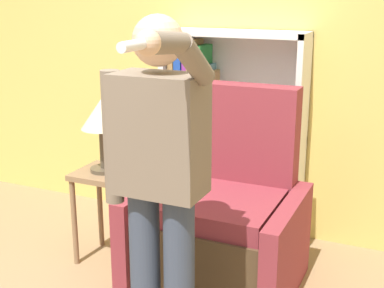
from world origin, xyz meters
TOP-DOWN VIEW (x-y plane):
  - wall_back at (0.01, 2.03)m, footprint 8.00×0.11m
  - bookcase at (0.01, 1.87)m, footprint 1.03×0.28m
  - armchair at (0.32, 1.19)m, footprint 0.99×0.83m
  - person_standing at (0.32, 0.39)m, footprint 0.56×0.78m
  - side_table at (-0.48, 1.13)m, footprint 0.36×0.36m
  - table_lamp at (-0.48, 1.13)m, footprint 0.27×0.27m

SIDE VIEW (x-z plane):
  - armchair at x=0.32m, z-range -0.22..0.99m
  - side_table at x=-0.48m, z-range 0.17..0.80m
  - bookcase at x=0.01m, z-range -0.02..1.48m
  - person_standing at x=0.32m, z-range 0.12..1.80m
  - table_lamp at x=-0.48m, z-range 0.75..1.23m
  - wall_back at x=0.01m, z-range 0.01..2.81m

